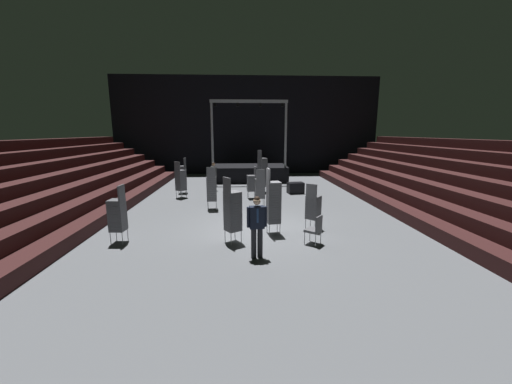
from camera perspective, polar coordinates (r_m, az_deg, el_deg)
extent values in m
cube|color=#515459|center=(11.18, 0.33, -7.14)|extent=(22.00, 30.00, 0.10)
cube|color=black|center=(25.60, -1.68, 12.49)|extent=(22.00, 0.30, 8.00)
cube|color=black|center=(13.24, -27.55, -4.28)|extent=(0.75, 24.00, 0.45)
cube|color=black|center=(13.46, -30.63, -2.36)|extent=(0.75, 24.00, 0.45)
cube|color=black|center=(13.74, -33.59, -0.51)|extent=(0.75, 24.00, 0.45)
cube|color=black|center=(14.07, -36.43, 1.27)|extent=(0.75, 24.00, 0.45)
cube|color=black|center=(14.44, -39.12, 2.96)|extent=(0.75, 24.00, 0.45)
cube|color=black|center=(13.80, 26.40, -3.57)|extent=(0.75, 24.00, 0.45)
cube|color=black|center=(14.09, 29.22, -1.67)|extent=(0.75, 24.00, 0.45)
cube|color=black|center=(14.42, 31.92, 0.15)|extent=(0.75, 24.00, 0.45)
cube|color=black|center=(14.80, 34.48, 1.89)|extent=(0.75, 24.00, 0.45)
cube|color=black|center=(15.22, 36.92, 3.53)|extent=(0.75, 24.00, 0.45)
cube|color=black|center=(15.67, 39.23, 5.07)|extent=(0.75, 24.00, 0.45)
cube|color=black|center=(22.04, -1.39, 3.66)|extent=(5.46, 3.20, 1.08)
cylinder|color=#9EA0A8|center=(20.56, -8.36, 10.66)|extent=(0.16, 0.16, 4.41)
cylinder|color=#9EA0A8|center=(20.71, 5.68, 10.73)|extent=(0.16, 0.16, 4.41)
cube|color=#9EA0A8|center=(20.58, -1.34, 16.92)|extent=(5.16, 0.20, 0.20)
cylinder|color=black|center=(20.61, -7.80, 16.20)|extent=(0.18, 0.18, 0.22)
cylinder|color=black|center=(20.55, -3.50, 16.29)|extent=(0.18, 0.18, 0.22)
cylinder|color=black|center=(20.60, 0.81, 16.30)|extent=(0.18, 0.18, 0.22)
cylinder|color=black|center=(20.75, 5.08, 16.22)|extent=(0.18, 0.18, 0.22)
cylinder|color=black|center=(8.53, 0.77, -9.67)|extent=(0.15, 0.15, 0.88)
cylinder|color=black|center=(8.50, -0.44, -9.74)|extent=(0.15, 0.15, 0.88)
cube|color=silver|center=(8.22, 0.24, -4.96)|extent=(0.19, 0.12, 0.62)
cube|color=black|center=(8.28, 0.17, -4.84)|extent=(0.42, 0.27, 0.62)
cube|color=navy|center=(8.15, 0.31, -4.56)|extent=(0.06, 0.02, 0.40)
cylinder|color=black|center=(8.31, 1.77, -4.68)|extent=(0.11, 0.11, 0.57)
cylinder|color=black|center=(8.24, -1.45, -4.83)|extent=(0.11, 0.11, 0.57)
sphere|color=#DBAD89|center=(8.16, 0.17, -1.78)|extent=(0.21, 0.21, 0.21)
sphere|color=black|center=(8.15, 0.17, -1.39)|extent=(0.17, 0.17, 0.17)
cylinder|color=#B2B5BA|center=(17.96, 1.44, 0.78)|extent=(0.02, 0.02, 0.40)
cylinder|color=#B2B5BA|center=(17.64, 2.08, 0.58)|extent=(0.02, 0.02, 0.40)
cylinder|color=#B2B5BA|center=(17.77, 0.39, 0.67)|extent=(0.02, 0.02, 0.40)
cylinder|color=#B2B5BA|center=(17.45, 1.01, 0.47)|extent=(0.02, 0.02, 0.40)
cube|color=#4C4C51|center=(17.66, 1.23, 1.40)|extent=(0.59, 0.59, 0.08)
cube|color=#4C4C51|center=(17.65, 1.24, 1.67)|extent=(0.59, 0.59, 0.08)
cube|color=#4C4C51|center=(17.63, 1.24, 1.94)|extent=(0.59, 0.59, 0.08)
cube|color=#4C4C51|center=(17.62, 1.24, 2.22)|extent=(0.59, 0.59, 0.08)
cube|color=#4C4C51|center=(17.61, 1.24, 2.49)|extent=(0.59, 0.59, 0.08)
cube|color=#4C4C51|center=(17.59, 1.24, 2.76)|extent=(0.59, 0.59, 0.08)
cube|color=#4C4C51|center=(17.58, 1.24, 3.04)|extent=(0.59, 0.59, 0.08)
cube|color=#4C4C51|center=(17.57, 1.24, 3.31)|extent=(0.59, 0.59, 0.08)
cube|color=#4C4C51|center=(17.56, 1.24, 3.59)|extent=(0.59, 0.59, 0.08)
cube|color=#4C4C51|center=(17.55, 1.24, 3.86)|extent=(0.59, 0.59, 0.08)
cube|color=#4C4C51|center=(17.54, 1.25, 4.14)|extent=(0.59, 0.59, 0.08)
cube|color=#4C4C51|center=(17.52, 1.25, 4.41)|extent=(0.59, 0.59, 0.08)
cube|color=#4C4C51|center=(17.51, 1.25, 4.69)|extent=(0.59, 0.59, 0.08)
cube|color=#4C4C51|center=(17.50, 1.25, 4.97)|extent=(0.59, 0.59, 0.08)
cube|color=#4C4C51|center=(17.50, 1.25, 5.24)|extent=(0.59, 0.59, 0.08)
cube|color=#4C4C51|center=(17.49, 1.25, 5.52)|extent=(0.59, 0.59, 0.08)
cube|color=#4C4C51|center=(17.48, 1.25, 5.80)|extent=(0.59, 0.59, 0.08)
cube|color=#4C4C51|center=(17.47, 1.25, 6.07)|extent=(0.59, 0.59, 0.08)
cube|color=#4C4C51|center=(17.46, 1.26, 6.35)|extent=(0.59, 0.59, 0.08)
cube|color=#4C4C51|center=(17.34, 0.70, 7.22)|extent=(0.23, 0.38, 0.46)
cylinder|color=#B2B5BA|center=(11.44, 10.33, -5.60)|extent=(0.02, 0.02, 0.40)
cylinder|color=#B2B5BA|center=(11.28, 12.05, -5.91)|extent=(0.02, 0.02, 0.40)
cylinder|color=#B2B5BA|center=(11.11, 9.43, -6.07)|extent=(0.02, 0.02, 0.40)
cylinder|color=#B2B5BA|center=(10.95, 11.19, -6.40)|extent=(0.02, 0.02, 0.40)
cube|color=#4C4C51|center=(11.13, 10.80, -4.80)|extent=(0.62, 0.62, 0.08)
cube|color=#4C4C51|center=(11.10, 10.81, -4.37)|extent=(0.62, 0.62, 0.08)
cube|color=#4C4C51|center=(11.08, 10.83, -3.95)|extent=(0.62, 0.62, 0.08)
cube|color=#4C4C51|center=(11.06, 10.85, -3.53)|extent=(0.62, 0.62, 0.08)
cube|color=#4C4C51|center=(11.04, 10.86, -3.10)|extent=(0.62, 0.62, 0.08)
cube|color=#4C4C51|center=(11.02, 10.88, -2.67)|extent=(0.62, 0.62, 0.08)
cube|color=#4C4C51|center=(11.00, 10.89, -2.24)|extent=(0.62, 0.62, 0.08)
cube|color=#4C4C51|center=(10.98, 10.91, -1.81)|extent=(0.62, 0.62, 0.08)
cube|color=#4C4C51|center=(10.96, 10.93, -1.38)|extent=(0.62, 0.62, 0.08)
cube|color=#4C4C51|center=(10.94, 10.94, -0.94)|extent=(0.62, 0.62, 0.08)
cube|color=#4C4C51|center=(10.71, 10.53, 0.30)|extent=(0.34, 0.30, 0.46)
cylinder|color=#B2B5BA|center=(10.01, -4.02, -7.91)|extent=(0.02, 0.02, 0.40)
cylinder|color=#B2B5BA|center=(9.71, -2.83, -8.52)|extent=(0.02, 0.02, 0.40)
cylinder|color=#B2B5BA|center=(9.83, -5.92, -8.31)|extent=(0.02, 0.02, 0.40)
cylinder|color=#B2B5BA|center=(9.52, -4.78, -8.96)|extent=(0.02, 0.02, 0.40)
cube|color=#4C4C51|center=(9.69, -4.41, -7.07)|extent=(0.61, 0.61, 0.08)
cube|color=#4C4C51|center=(9.66, -4.42, -6.59)|extent=(0.61, 0.61, 0.08)
cube|color=#4C4C51|center=(9.64, -4.42, -6.11)|extent=(0.61, 0.61, 0.08)
cube|color=#4C4C51|center=(9.61, -4.43, -5.63)|extent=(0.61, 0.61, 0.08)
cube|color=#4C4C51|center=(9.59, -4.44, -5.14)|extent=(0.61, 0.61, 0.08)
cube|color=#4C4C51|center=(9.56, -4.45, -4.65)|extent=(0.61, 0.61, 0.08)
cube|color=#4C4C51|center=(9.54, -4.46, -4.16)|extent=(0.61, 0.61, 0.08)
cube|color=#4C4C51|center=(9.52, -4.46, -3.67)|extent=(0.61, 0.61, 0.08)
cube|color=#4C4C51|center=(9.50, -4.47, -3.18)|extent=(0.61, 0.61, 0.08)
cube|color=#4C4C51|center=(9.47, -4.48, -2.68)|extent=(0.61, 0.61, 0.08)
cube|color=#4C4C51|center=(9.45, -4.49, -2.18)|extent=(0.61, 0.61, 0.08)
cube|color=#4C4C51|center=(9.43, -4.50, -1.68)|extent=(0.61, 0.61, 0.08)
cube|color=#4C4C51|center=(9.42, -4.50, -1.17)|extent=(0.61, 0.61, 0.08)
cube|color=#4C4C51|center=(9.40, -4.51, -0.67)|extent=(0.61, 0.61, 0.08)
cube|color=#4C4C51|center=(9.38, -4.52, -0.16)|extent=(0.61, 0.61, 0.08)
cube|color=#4C4C51|center=(9.23, -5.58, 1.36)|extent=(0.26, 0.37, 0.46)
cylinder|color=#B2B5BA|center=(15.80, -1.42, -0.69)|extent=(0.02, 0.02, 0.40)
cylinder|color=#B2B5BA|center=(16.17, -1.63, -0.41)|extent=(0.02, 0.02, 0.40)
cylinder|color=#B2B5BA|center=(15.87, -0.07, -0.63)|extent=(0.02, 0.02, 0.40)
cylinder|color=#B2B5BA|center=(16.23, -0.31, -0.36)|extent=(0.02, 0.02, 0.40)
cube|color=#4C4C51|center=(15.97, -0.86, 0.33)|extent=(0.49, 0.49, 0.08)
cube|color=#4C4C51|center=(15.95, -0.86, 0.63)|extent=(0.49, 0.49, 0.08)
cube|color=#4C4C51|center=(15.94, -0.86, 0.93)|extent=(0.49, 0.49, 0.08)
cube|color=#4C4C51|center=(15.92, -0.86, 1.23)|extent=(0.49, 0.49, 0.08)
cube|color=#4C4C51|center=(15.91, -0.86, 1.53)|extent=(0.49, 0.49, 0.08)
cube|color=#4C4C51|center=(15.89, -0.87, 1.84)|extent=(0.49, 0.49, 0.08)
cube|color=#4C4C51|center=(15.88, -0.87, 2.14)|extent=(0.49, 0.49, 0.08)
cube|color=#4C4C51|center=(15.87, -0.87, 2.44)|extent=(0.49, 0.49, 0.08)
cube|color=#4C4C51|center=(15.85, -0.87, 2.74)|extent=(0.49, 0.49, 0.08)
cube|color=#4C4C51|center=(15.84, -0.87, 3.05)|extent=(0.49, 0.49, 0.08)
cube|color=#4C4C51|center=(15.84, -0.17, 4.04)|extent=(0.10, 0.41, 0.46)
cylinder|color=#B2B5BA|center=(14.14, -9.11, -2.28)|extent=(0.02, 0.02, 0.40)
cylinder|color=#B2B5BA|center=(14.12, -7.57, -2.24)|extent=(0.02, 0.02, 0.40)
cylinder|color=#B2B5BA|center=(13.77, -9.18, -2.65)|extent=(0.02, 0.02, 0.40)
cylinder|color=#B2B5BA|center=(13.75, -7.59, -2.62)|extent=(0.02, 0.02, 0.40)
cube|color=#4C4C51|center=(13.89, -8.39, -1.47)|extent=(0.47, 0.47, 0.08)
cube|color=#4C4C51|center=(13.87, -8.40, -1.13)|extent=(0.47, 0.47, 0.08)
cube|color=#4C4C51|center=(13.85, -8.41, -0.79)|extent=(0.47, 0.47, 0.08)
cube|color=#4C4C51|center=(13.83, -8.42, -0.44)|extent=(0.47, 0.47, 0.08)
cube|color=#4C4C51|center=(13.82, -8.43, -0.10)|extent=(0.47, 0.47, 0.08)
cube|color=#4C4C51|center=(13.80, -8.44, 0.25)|extent=(0.47, 0.47, 0.08)
cube|color=#4C4C51|center=(13.79, -8.45, 0.59)|extent=(0.47, 0.47, 0.08)
cube|color=#4C4C51|center=(13.77, -8.46, 0.94)|extent=(0.47, 0.47, 0.08)
cube|color=#4C4C51|center=(13.75, -8.47, 1.29)|extent=(0.47, 0.47, 0.08)
cube|color=#4C4C51|center=(13.74, -8.48, 1.64)|extent=(0.47, 0.47, 0.08)
cube|color=#4C4C51|center=(13.73, -8.50, 1.99)|extent=(0.47, 0.47, 0.08)
cube|color=#4C4C51|center=(13.71, -8.51, 2.34)|extent=(0.47, 0.47, 0.08)
cube|color=#4C4C51|center=(13.70, -8.52, 2.69)|extent=(0.47, 0.47, 0.08)
cube|color=#4C4C51|center=(13.47, -8.57, 3.71)|extent=(0.41, 0.08, 0.46)
cylinder|color=#B2B5BA|center=(14.49, -0.11, -1.80)|extent=(0.02, 0.02, 0.40)
cylinder|color=#B2B5BA|center=(14.54, 1.37, -1.75)|extent=(0.02, 0.02, 0.40)
cylinder|color=#B2B5BA|center=(14.12, 0.09, -2.15)|extent=(0.02, 0.02, 0.40)
cylinder|color=#B2B5BA|center=(14.18, 1.61, -2.10)|extent=(0.02, 0.02, 0.40)
cube|color=#4C4C51|center=(14.28, 0.74, -1.00)|extent=(0.47, 0.47, 0.08)
cube|color=#4C4C51|center=(14.26, 0.74, -0.66)|extent=(0.47, 0.47, 0.08)
cube|color=#4C4C51|center=(14.24, 0.74, -0.33)|extent=(0.47, 0.47, 0.08)
cube|color=#4C4C51|center=(14.22, 0.74, 0.01)|extent=(0.47, 0.47, 0.08)
cube|color=#4C4C51|center=(14.21, 0.74, 0.34)|extent=(0.47, 0.47, 0.08)
cube|color=#4C4C51|center=(14.19, 0.75, 0.68)|extent=(0.47, 0.47, 0.08)
cube|color=#4C4C51|center=(14.18, 0.75, 1.02)|extent=(0.47, 0.47, 0.08)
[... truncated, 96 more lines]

